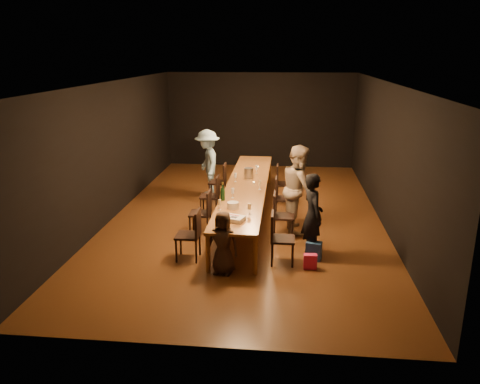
# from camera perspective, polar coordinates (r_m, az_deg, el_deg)

# --- Properties ---
(ground) EXTENTS (10.00, 10.00, 0.00)m
(ground) POSITION_cam_1_polar(r_m,az_deg,el_deg) (10.74, 0.80, -2.94)
(ground) COLOR #442011
(ground) RESTS_ON ground
(room_shell) EXTENTS (6.04, 10.04, 3.02)m
(room_shell) POSITION_cam_1_polar(r_m,az_deg,el_deg) (10.23, 0.85, 8.08)
(room_shell) COLOR black
(room_shell) RESTS_ON ground
(table) EXTENTS (0.90, 6.00, 0.75)m
(table) POSITION_cam_1_polar(r_m,az_deg,el_deg) (10.52, 0.82, 0.66)
(table) COLOR brown
(table) RESTS_ON ground
(chair_right_0) EXTENTS (0.42, 0.42, 0.93)m
(chair_right_0) POSITION_cam_1_polar(r_m,az_deg,el_deg) (8.29, 5.24, -5.66)
(chair_right_0) COLOR black
(chair_right_0) RESTS_ON ground
(chair_right_1) EXTENTS (0.42, 0.42, 0.93)m
(chair_right_1) POSITION_cam_1_polar(r_m,az_deg,el_deg) (9.42, 5.34, -2.89)
(chair_right_1) COLOR black
(chair_right_1) RESTS_ON ground
(chair_right_2) EXTENTS (0.42, 0.42, 0.93)m
(chair_right_2) POSITION_cam_1_polar(r_m,az_deg,el_deg) (10.55, 5.42, -0.71)
(chair_right_2) COLOR black
(chair_right_2) RESTS_ON ground
(chair_right_3) EXTENTS (0.42, 0.42, 0.93)m
(chair_right_3) POSITION_cam_1_polar(r_m,az_deg,el_deg) (11.71, 5.48, 1.04)
(chair_right_3) COLOR black
(chair_right_3) RESTS_ON ground
(chair_left_0) EXTENTS (0.42, 0.42, 0.93)m
(chair_left_0) POSITION_cam_1_polar(r_m,az_deg,el_deg) (8.47, -6.38, -5.20)
(chair_left_0) COLOR black
(chair_left_0) RESTS_ON ground
(chair_left_1) EXTENTS (0.42, 0.42, 0.93)m
(chair_left_1) POSITION_cam_1_polar(r_m,az_deg,el_deg) (9.57, -4.90, -2.54)
(chair_left_1) COLOR black
(chair_left_1) RESTS_ON ground
(chair_left_2) EXTENTS (0.42, 0.42, 0.93)m
(chair_left_2) POSITION_cam_1_polar(r_m,az_deg,el_deg) (10.69, -3.73, -0.44)
(chair_left_2) COLOR black
(chair_left_2) RESTS_ON ground
(chair_left_3) EXTENTS (0.42, 0.42, 0.93)m
(chair_left_3) POSITION_cam_1_polar(r_m,az_deg,el_deg) (11.83, -2.78, 1.27)
(chair_left_3) COLOR black
(chair_left_3) RESTS_ON ground
(woman_birthday) EXTENTS (0.53, 0.66, 1.56)m
(woman_birthday) POSITION_cam_1_polar(r_m,az_deg,el_deg) (8.55, 8.83, -2.82)
(woman_birthday) COLOR black
(woman_birthday) RESTS_ON ground
(woman_tan) EXTENTS (0.77, 0.95, 1.81)m
(woman_tan) POSITION_cam_1_polar(r_m,az_deg,el_deg) (9.73, 7.21, 0.43)
(woman_tan) COLOR #BEA78E
(woman_tan) RESTS_ON ground
(man_blue) EXTENTS (0.97, 1.26, 1.73)m
(man_blue) POSITION_cam_1_polar(r_m,az_deg,el_deg) (12.10, -3.98, 3.54)
(man_blue) COLOR #91C0E0
(man_blue) RESTS_ON ground
(child) EXTENTS (0.59, 0.44, 1.10)m
(child) POSITION_cam_1_polar(r_m,az_deg,el_deg) (7.87, -2.10, -6.20)
(child) COLOR #3E2D23
(child) RESTS_ON ground
(gift_bag_red) EXTENTS (0.23, 0.13, 0.27)m
(gift_bag_red) POSITION_cam_1_polar(r_m,az_deg,el_deg) (8.26, 8.55, -8.39)
(gift_bag_red) COLOR #E4225E
(gift_bag_red) RESTS_ON ground
(gift_bag_blue) EXTENTS (0.31, 0.24, 0.34)m
(gift_bag_blue) POSITION_cam_1_polar(r_m,az_deg,el_deg) (8.60, 8.97, -7.09)
(gift_bag_blue) COLOR #234E98
(gift_bag_blue) RESTS_ON ground
(birthday_cake) EXTENTS (0.42, 0.38, 0.08)m
(birthday_cake) POSITION_cam_1_polar(r_m,az_deg,el_deg) (8.26, -0.72, -3.27)
(birthday_cake) COLOR white
(birthday_cake) RESTS_ON table
(plate_stack) EXTENTS (0.26, 0.26, 0.12)m
(plate_stack) POSITION_cam_1_polar(r_m,az_deg,el_deg) (8.90, -0.88, -1.63)
(plate_stack) COLOR white
(plate_stack) RESTS_ON table
(champagne_bottle) EXTENTS (0.12, 0.12, 0.38)m
(champagne_bottle) POSITION_cam_1_polar(r_m,az_deg,el_deg) (9.35, -2.12, 0.09)
(champagne_bottle) COLOR black
(champagne_bottle) RESTS_ON table
(ice_bucket) EXTENTS (0.28, 0.28, 0.24)m
(ice_bucket) POSITION_cam_1_polar(r_m,az_deg,el_deg) (11.04, 1.07, 2.34)
(ice_bucket) COLOR #B4B4B9
(ice_bucket) RESTS_ON table
(wineglass_0) EXTENTS (0.06, 0.06, 0.21)m
(wineglass_0) POSITION_cam_1_polar(r_m,az_deg,el_deg) (8.80, -2.50, -1.56)
(wineglass_0) COLOR beige
(wineglass_0) RESTS_ON table
(wineglass_1) EXTENTS (0.06, 0.06, 0.21)m
(wineglass_1) POSITION_cam_1_polar(r_m,az_deg,el_deg) (8.57, 1.15, -2.08)
(wineglass_1) COLOR beige
(wineglass_1) RESTS_ON table
(wineglass_2) EXTENTS (0.06, 0.06, 0.21)m
(wineglass_2) POSITION_cam_1_polar(r_m,az_deg,el_deg) (9.53, -0.89, -0.12)
(wineglass_2) COLOR silver
(wineglass_2) RESTS_ON table
(wineglass_3) EXTENTS (0.06, 0.06, 0.21)m
(wineglass_3) POSITION_cam_1_polar(r_m,az_deg,el_deg) (10.12, 2.43, 0.87)
(wineglass_3) COLOR beige
(wineglass_3) RESTS_ON table
(wineglass_4) EXTENTS (0.06, 0.06, 0.21)m
(wineglass_4) POSITION_cam_1_polar(r_m,az_deg,el_deg) (10.71, -0.56, 1.79)
(wineglass_4) COLOR silver
(wineglass_4) RESTS_ON table
(wineglass_5) EXTENTS (0.06, 0.06, 0.21)m
(wineglass_5) POSITION_cam_1_polar(r_m,az_deg,el_deg) (11.47, 2.03, 2.78)
(wineglass_5) COLOR silver
(wineglass_5) RESTS_ON table
(tealight_near) EXTENTS (0.05, 0.05, 0.03)m
(tealight_near) POSITION_cam_1_polar(r_m,az_deg,el_deg) (8.36, 0.50, -3.19)
(tealight_near) COLOR #B2B7B2
(tealight_near) RESTS_ON table
(tealight_mid) EXTENTS (0.05, 0.05, 0.03)m
(tealight_mid) POSITION_cam_1_polar(r_m,az_deg,el_deg) (10.61, 1.68, 1.13)
(tealight_mid) COLOR #B2B7B2
(tealight_mid) RESTS_ON table
(tealight_far) EXTENTS (0.05, 0.05, 0.03)m
(tealight_far) POSITION_cam_1_polar(r_m,az_deg,el_deg) (12.04, 2.20, 3.02)
(tealight_far) COLOR #B2B7B2
(tealight_far) RESTS_ON table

